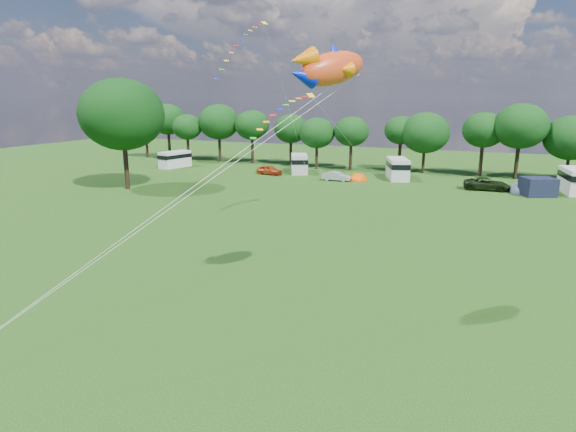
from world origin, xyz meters
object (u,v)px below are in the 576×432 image
at_px(campervan_a, 175,159).
at_px(tent_orange, 358,180).
at_px(big_tree, 122,115).
at_px(fish_kite, 327,68).
at_px(campervan_c, 398,168).
at_px(car_b, 336,176).
at_px(car_a, 269,170).
at_px(campervan_d, 575,180).
at_px(tent_greyblue, 522,192).
at_px(car_d, 487,184).
at_px(campervan_b, 299,163).

bearing_deg(campervan_a, tent_orange, -80.14).
xyz_separation_m(big_tree, tent_orange, (24.49, 17.26, -9.00)).
relative_size(big_tree, fish_kite, 3.23).
height_order(campervan_c, fish_kite, fish_kite).
xyz_separation_m(big_tree, car_b, (21.87, 15.84, -8.38)).
relative_size(big_tree, car_b, 3.66).
bearing_deg(campervan_c, car_b, 103.17).
xyz_separation_m(car_a, campervan_d, (39.14, 1.45, 0.89)).
xyz_separation_m(campervan_d, tent_greyblue, (-5.55, -1.96, -1.54)).
height_order(campervan_d, fish_kite, fish_kite).
relative_size(car_a, campervan_c, 0.64).
height_order(car_a, car_d, car_d).
xyz_separation_m(campervan_a, fish_kite, (39.73, -42.37, 10.89)).
relative_size(car_d, tent_orange, 2.01).
xyz_separation_m(campervan_b, campervan_c, (14.62, 0.02, 0.08)).
height_order(big_tree, tent_orange, big_tree).
relative_size(campervan_a, campervan_c, 0.89).
xyz_separation_m(big_tree, fish_kite, (33.77, -24.37, 3.27)).
bearing_deg(campervan_a, campervan_b, -71.67).
bearing_deg(tent_orange, tent_greyblue, -1.54).
distance_m(campervan_c, fish_kite, 46.44).
distance_m(car_b, campervan_d, 28.64).
relative_size(car_d, campervan_d, 0.88).
distance_m(big_tree, car_b, 28.28).
distance_m(campervan_c, campervan_d, 21.24).
bearing_deg(tent_greyblue, tent_orange, 178.46).
bearing_deg(campervan_c, campervan_d, -114.81).
bearing_deg(campervan_d, campervan_a, 82.68).
xyz_separation_m(car_d, campervan_c, (-11.58, 4.02, 0.78)).
height_order(car_a, fish_kite, fish_kite).
height_order(big_tree, car_b, big_tree).
xyz_separation_m(big_tree, campervan_a, (-5.95, 18.00, -7.62)).
distance_m(tent_orange, tent_greyblue, 20.33).
height_order(tent_orange, tent_greyblue, tent_greyblue).
height_order(car_d, campervan_a, campervan_a).
relative_size(car_a, campervan_d, 0.65).
xyz_separation_m(car_a, campervan_b, (3.36, 3.33, 0.78)).
bearing_deg(tent_orange, car_b, -151.51).
relative_size(car_b, tent_orange, 1.32).
xyz_separation_m(big_tree, campervan_b, (14.58, 20.55, -7.56)).
distance_m(campervan_c, tent_orange, 5.95).
bearing_deg(car_a, campervan_a, 96.13).
xyz_separation_m(car_a, campervan_a, (-17.18, 0.78, 0.72)).
distance_m(car_b, fish_kite, 43.52).
relative_size(big_tree, campervan_d, 2.13).
xyz_separation_m(car_a, tent_greyblue, (33.59, -0.51, -0.66)).
relative_size(big_tree, car_a, 3.27).
distance_m(car_a, tent_greyblue, 33.60).
height_order(tent_orange, fish_kite, fish_kite).
relative_size(campervan_c, campervan_d, 1.01).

